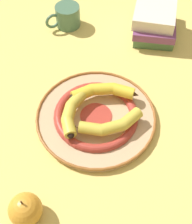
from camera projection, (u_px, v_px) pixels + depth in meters
The scene contains 8 objects.
ground_plane at pixel (104, 125), 0.90m from camera, with size 2.80×2.80×0.00m, color #E5CC6B.
decorative_bowl at pixel (96, 116), 0.90m from camera, with size 0.35×0.35×0.03m.
banana_a at pixel (72, 112), 0.87m from camera, with size 0.08×0.17×0.03m.
banana_b at pixel (110, 125), 0.84m from camera, with size 0.20×0.08×0.03m.
banana_c at pixel (104, 91), 0.91m from camera, with size 0.21×0.07×0.04m.
book_stack at pixel (154, 21), 1.10m from camera, with size 0.19×0.24×0.11m.
coffee_mug at pixel (67, 16), 1.13m from camera, with size 0.13×0.09×0.08m.
apple at pixel (25, 209), 0.72m from camera, with size 0.08×0.08×0.09m.
Camera 1 is at (0.08, 0.49, 0.75)m, focal length 50.00 mm.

